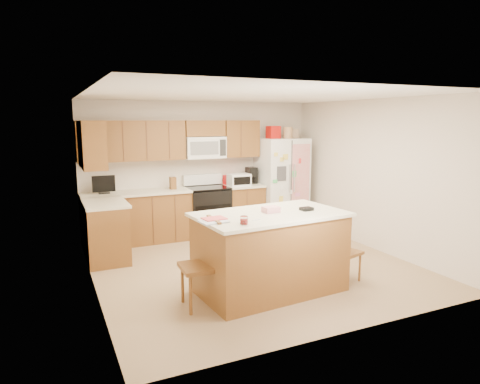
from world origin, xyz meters
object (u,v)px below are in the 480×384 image
refrigerator (281,182)px  windsor_chair_left (202,266)px  island (270,252)px  windsor_chair_back (258,242)px  stove (207,210)px  windsor_chair_right (344,252)px

refrigerator → windsor_chair_left: (-2.73, -2.89, -0.43)m
refrigerator → island: 3.36m
windsor_chair_back → windsor_chair_left: bearing=-148.8°
stove → windsor_chair_left: bearing=-111.5°
island → windsor_chair_right: island is taller
island → refrigerator: bearing=57.6°
refrigerator → stove: bearing=177.7°
refrigerator → island: bearing=-122.4°
island → windsor_chair_left: island is taller
stove → windsor_chair_right: size_ratio=1.31×
stove → refrigerator: 1.63m
island → windsor_chair_right: bearing=-6.7°
island → stove: bearing=85.6°
island → windsor_chair_back: bearing=78.0°
windsor_chair_left → windsor_chair_right: bearing=-1.5°
refrigerator → windsor_chair_left: 4.00m
windsor_chair_back → windsor_chair_right: size_ratio=1.16×
refrigerator → windsor_chair_left: bearing=-133.4°
refrigerator → island: refrigerator is taller
refrigerator → windsor_chair_right: (-0.72, -2.94, -0.51)m
island → windsor_chair_right: size_ratio=2.25×
island → windsor_chair_back: size_ratio=1.94×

